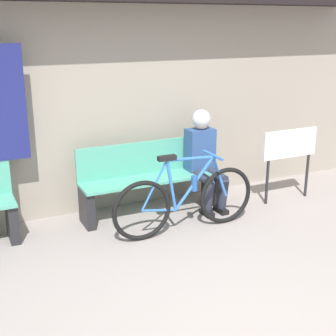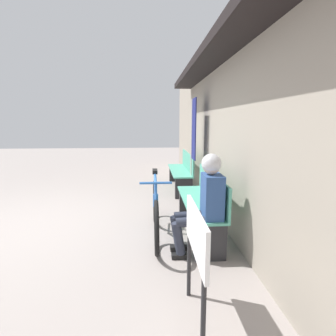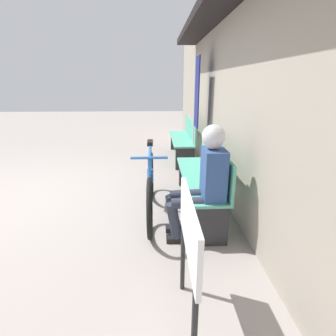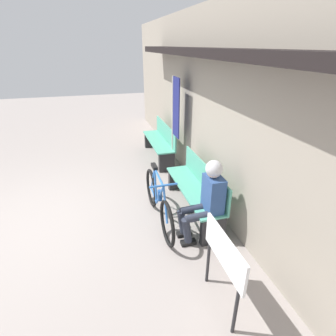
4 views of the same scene
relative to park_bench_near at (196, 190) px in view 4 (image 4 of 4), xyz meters
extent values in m
plane|color=gray|center=(-0.28, -2.40, -0.41)|extent=(24.00, 24.00, 0.00)
cube|color=#9E9384|center=(-0.28, 0.42, 1.19)|extent=(12.00, 0.12, 3.20)
cube|color=black|center=(-0.28, 0.14, 2.09)|extent=(6.60, 0.44, 0.12)
cube|color=#51A88E|center=(0.00, -0.06, 0.03)|extent=(1.74, 0.42, 0.03)
cube|color=#51A88E|center=(0.00, 0.14, 0.25)|extent=(1.74, 0.03, 0.40)
cube|color=#232326|center=(-0.82, -0.06, -0.19)|extent=(0.10, 0.36, 0.43)
cube|color=#232326|center=(0.82, -0.06, -0.19)|extent=(0.10, 0.36, 0.43)
torus|color=black|center=(-0.40, -0.67, -0.07)|extent=(0.67, 0.05, 0.67)
torus|color=black|center=(0.64, -0.67, -0.07)|extent=(0.67, 0.05, 0.67)
cylinder|color=blue|center=(0.17, -0.67, 0.43)|extent=(0.56, 0.03, 0.07)
cylinder|color=blue|center=(0.22, -0.67, 0.14)|extent=(0.48, 0.03, 0.57)
cylinder|color=blue|center=(-0.06, -0.67, 0.15)|extent=(0.14, 0.03, 0.58)
cylinder|color=blue|center=(-0.20, -0.67, -0.10)|extent=(0.40, 0.03, 0.09)
cylinder|color=blue|center=(-0.25, -0.67, 0.18)|extent=(0.31, 0.02, 0.53)
cylinder|color=blue|center=(0.55, -0.67, 0.17)|extent=(0.22, 0.03, 0.50)
cube|color=black|center=(-0.11, -0.67, 0.47)|extent=(0.20, 0.07, 0.05)
cylinder|color=blue|center=(0.45, -0.67, 0.43)|extent=(0.03, 0.40, 0.03)
cylinder|color=#235199|center=(0.22, -0.67, 0.14)|extent=(0.07, 0.07, 0.17)
cylinder|color=#2D3342|center=(0.56, -0.25, 0.04)|extent=(0.11, 0.40, 0.13)
cylinder|color=#2D3342|center=(0.56, -0.42, -0.16)|extent=(0.11, 0.17, 0.40)
cube|color=black|center=(0.56, -0.39, -0.38)|extent=(0.10, 0.22, 0.06)
cylinder|color=#2D3342|center=(0.76, -0.25, 0.04)|extent=(0.11, 0.40, 0.13)
cylinder|color=#2D3342|center=(0.76, -0.42, -0.16)|extent=(0.11, 0.17, 0.40)
cube|color=black|center=(0.76, -0.39, -0.38)|extent=(0.10, 0.22, 0.06)
cube|color=#2D4C84|center=(0.66, -0.02, 0.31)|extent=(0.34, 0.22, 0.52)
sphere|color=beige|center=(0.66, -0.04, 0.67)|extent=(0.20, 0.20, 0.20)
sphere|color=silver|center=(0.66, -0.04, 0.70)|extent=(0.23, 0.23, 0.23)
cube|color=#51A88E|center=(-2.44, -0.06, 0.03)|extent=(1.71, 0.42, 0.03)
cube|color=#51A88E|center=(-2.44, 0.14, 0.25)|extent=(1.71, 0.03, 0.40)
cube|color=#232326|center=(-3.25, -0.06, -0.19)|extent=(0.10, 0.36, 0.43)
cube|color=#232326|center=(-1.64, -0.06, -0.19)|extent=(0.10, 0.36, 0.43)
cylinder|color=#B7B2A8|center=(-1.78, 0.13, 0.61)|extent=(0.05, 0.05, 2.03)
cube|color=navy|center=(-1.56, 0.13, 1.02)|extent=(0.40, 0.02, 1.20)
cylinder|color=#232326|center=(1.43, -0.40, -0.12)|extent=(0.04, 0.04, 0.58)
cylinder|color=#232326|center=(2.08, -0.40, -0.12)|extent=(0.04, 0.04, 0.58)
cube|color=white|center=(1.76, -0.40, 0.35)|extent=(0.81, 0.03, 0.36)
camera|label=1|loc=(-2.12, -4.90, 1.83)|focal=50.00mm
camera|label=2|loc=(3.60, -0.74, 1.18)|focal=28.00mm
camera|label=3|loc=(3.16, -0.59, 1.20)|focal=28.00mm
camera|label=4|loc=(3.51, -1.47, 2.19)|focal=28.00mm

